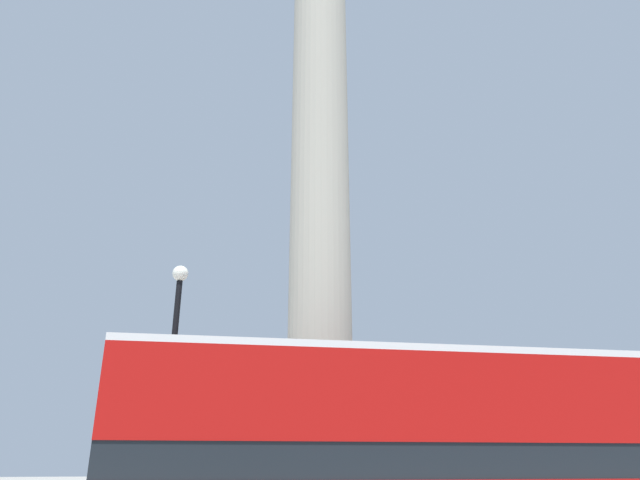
% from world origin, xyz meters
% --- Properties ---
extents(monument_column, '(6.11, 6.11, 23.16)m').
position_xyz_m(monument_column, '(0.00, 0.00, 6.66)').
color(monument_column, '#A39E8E').
rests_on(monument_column, ground_plane).
extents(bus_b, '(11.33, 3.44, 4.25)m').
position_xyz_m(bus_b, '(0.84, -5.01, 2.35)').
color(bus_b, '#A80F0C').
rests_on(bus_b, ground_plane).
extents(street_lamp, '(0.38, 0.38, 6.78)m').
position_xyz_m(street_lamp, '(-3.86, -1.71, 3.51)').
color(street_lamp, black).
rests_on(street_lamp, ground_plane).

